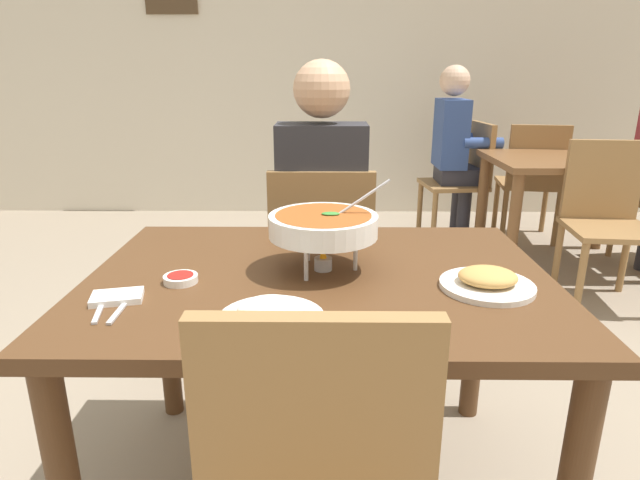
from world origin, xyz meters
name	(u,v)px	position (x,y,z in m)	size (l,w,h in m)	color
cafe_rear_partition	(324,43)	(0.00, 3.52, 1.50)	(10.00, 0.10, 3.00)	beige
dining_table_main	(319,308)	(0.00, 0.00, 0.63)	(1.26, 0.91, 0.73)	#51331C
chair_diner_main	(322,258)	(0.00, 0.74, 0.51)	(0.44, 0.44, 0.90)	olive
diner_main	(322,202)	(0.00, 0.78, 0.75)	(0.40, 0.45, 1.31)	#2D2D38
curry_bowl	(323,226)	(0.01, 0.03, 0.86)	(0.33, 0.30, 0.26)	silver
rice_plate	(271,315)	(-0.10, -0.30, 0.75)	(0.24, 0.24, 0.06)	white
appetizer_plate	(487,281)	(0.43, -0.10, 0.75)	(0.24, 0.24, 0.06)	white
sauce_dish	(181,278)	(-0.37, -0.07, 0.74)	(0.09, 0.09, 0.02)	white
napkin_folded	(117,297)	(-0.49, -0.18, 0.74)	(0.12, 0.08, 0.02)	white
fork_utensil	(101,307)	(-0.51, -0.23, 0.74)	(0.01, 0.17, 0.01)	silver
spoon_utensil	(122,307)	(-0.46, -0.23, 0.74)	(0.01, 0.17, 0.01)	silver
dining_table_far	(567,177)	(1.60, 2.07, 0.60)	(1.00, 0.80, 0.73)	brown
chair_bg_left	(465,175)	(1.08, 2.63, 0.51)	(0.49, 0.49, 0.90)	olive
chair_bg_right	(532,176)	(1.57, 2.58, 0.51)	(0.50, 0.50, 0.90)	olive
chair_bg_corner	(606,212)	(1.59, 1.52, 0.51)	(0.48, 0.48, 0.90)	olive
patron_bg_left	(455,143)	(0.99, 2.65, 0.75)	(0.45, 0.40, 1.31)	#2D2D38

